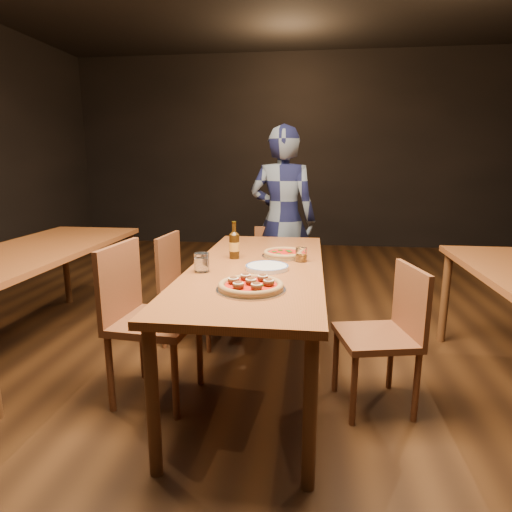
# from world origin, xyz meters

# --- Properties ---
(ground) EXTENTS (9.00, 9.00, 0.00)m
(ground) POSITION_xyz_m (0.00, 0.00, 0.00)
(ground) COLOR black
(room_shell) EXTENTS (9.00, 9.00, 9.00)m
(room_shell) POSITION_xyz_m (0.00, 0.00, 1.86)
(room_shell) COLOR black
(room_shell) RESTS_ON ground
(table_main) EXTENTS (0.80, 2.00, 0.75)m
(table_main) POSITION_xyz_m (0.00, 0.00, 0.68)
(table_main) COLOR brown
(table_main) RESTS_ON ground
(table_left) EXTENTS (0.80, 2.00, 0.75)m
(table_left) POSITION_xyz_m (-1.70, 0.30, 0.68)
(table_left) COLOR brown
(table_left) RESTS_ON ground
(chair_main_nw) EXTENTS (0.49, 0.49, 0.96)m
(chair_main_nw) POSITION_xyz_m (-0.55, -0.32, 0.48)
(chair_main_nw) COLOR #592D17
(chair_main_nw) RESTS_ON ground
(chair_main_sw) EXTENTS (0.44, 0.44, 0.87)m
(chair_main_sw) POSITION_xyz_m (-0.56, 0.50, 0.44)
(chair_main_sw) COLOR #592D17
(chair_main_sw) RESTS_ON ground
(chair_main_e) EXTENTS (0.48, 0.48, 0.86)m
(chair_main_e) POSITION_xyz_m (0.70, -0.25, 0.43)
(chair_main_e) COLOR #592D17
(chair_main_e) RESTS_ON ground
(chair_end) EXTENTS (0.39, 0.39, 0.82)m
(chair_end) POSITION_xyz_m (0.00, 1.18, 0.41)
(chair_end) COLOR #592D17
(chair_end) RESTS_ON ground
(pizza_meatball) EXTENTS (0.35, 0.35, 0.06)m
(pizza_meatball) POSITION_xyz_m (0.03, -0.51, 0.77)
(pizza_meatball) COLOR #B7B7BF
(pizza_meatball) RESTS_ON table_main
(pizza_margherita) EXTENTS (0.31, 0.31, 0.04)m
(pizza_margherita) POSITION_xyz_m (0.15, 0.27, 0.77)
(pizza_margherita) COLOR #B7B7BF
(pizza_margherita) RESTS_ON table_main
(plate_stack) EXTENTS (0.25, 0.25, 0.02)m
(plate_stack) POSITION_xyz_m (0.07, -0.09, 0.76)
(plate_stack) COLOR white
(plate_stack) RESTS_ON table_main
(beer_bottle) EXTENTS (0.07, 0.07, 0.24)m
(beer_bottle) POSITION_xyz_m (-0.17, 0.17, 0.84)
(beer_bottle) COLOR black
(beer_bottle) RESTS_ON table_main
(water_glass) EXTENTS (0.09, 0.09, 0.11)m
(water_glass) POSITION_xyz_m (-0.30, -0.19, 0.80)
(water_glass) COLOR white
(water_glass) RESTS_ON table_main
(amber_glass) EXTENTS (0.07, 0.07, 0.09)m
(amber_glass) POSITION_xyz_m (0.27, 0.14, 0.80)
(amber_glass) COLOR #AA5E13
(amber_glass) RESTS_ON table_main
(diner) EXTENTS (0.68, 0.51, 1.69)m
(diner) POSITION_xyz_m (0.07, 1.35, 0.84)
(diner) COLOR black
(diner) RESTS_ON ground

